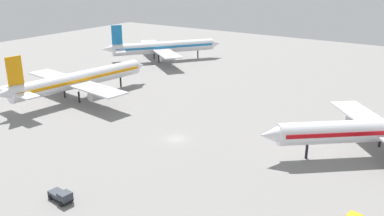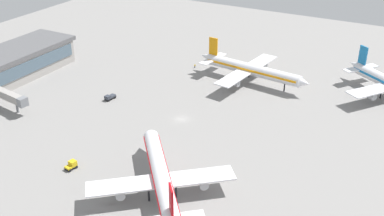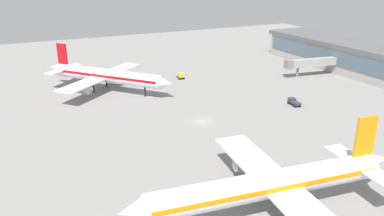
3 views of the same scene
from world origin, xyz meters
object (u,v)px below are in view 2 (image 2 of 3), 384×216
(ground_crew_worker, at_px, (195,66))
(pushback_tractor, at_px, (110,97))
(airplane_taxiing, at_px, (161,176))
(airplane_at_gate, at_px, (251,69))
(baggage_tug, at_px, (72,165))

(ground_crew_worker, bearing_deg, pushback_tractor, 152.50)
(airplane_taxiing, distance_m, ground_crew_worker, 87.46)
(airplane_at_gate, relative_size, airplane_taxiing, 1.24)
(ground_crew_worker, bearing_deg, airplane_taxiing, -168.15)
(airplane_at_gate, height_order, baggage_tug, airplane_at_gate)
(airplane_taxiing, distance_m, baggage_tug, 28.54)
(pushback_tractor, height_order, baggage_tug, baggage_tug)
(pushback_tractor, distance_m, baggage_tug, 44.77)
(pushback_tractor, bearing_deg, airplane_at_gate, 141.28)
(airplane_taxiing, height_order, baggage_tug, airplane_taxiing)
(baggage_tug, height_order, ground_crew_worker, baggage_tug)
(airplane_taxiing, height_order, pushback_tractor, airplane_taxiing)
(airplane_at_gate, xyz_separation_m, airplane_taxiing, (77.99, 7.24, -0.13))
(airplane_at_gate, bearing_deg, airplane_taxiing, -77.43)
(pushback_tractor, bearing_deg, airplane_taxiing, 56.33)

